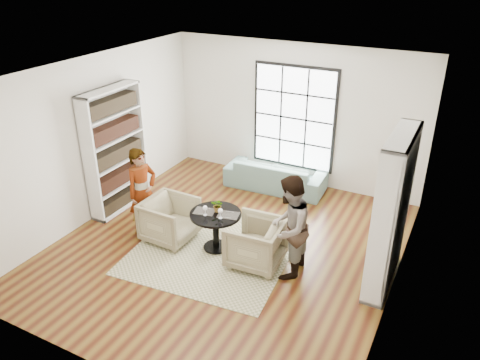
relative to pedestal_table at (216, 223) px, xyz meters
The scene contains 16 objects.
ground 0.54m from the pedestal_table, 42.22° to the left, with size 6.00×6.00×0.00m, color brown.
room_shell 1.02m from the pedestal_table, 78.16° to the left, with size 6.00×6.01×6.00m.
rug 0.50m from the pedestal_table, 108.31° to the right, with size 2.56×2.56×0.01m, color #BAB18B.
pedestal_table is the anchor object (origin of this frame).
sofa 2.58m from the pedestal_table, 90.45° to the left, with size 2.11×0.83×0.62m, color gray.
armchair_left 0.87m from the pedestal_table, behind, with size 0.82×0.85×0.77m, color tan.
armchair_right 0.79m from the pedestal_table, ahead, with size 0.83×0.85×0.78m, color tan.
person_left 1.45m from the pedestal_table, behind, with size 0.59×0.39×1.61m, color gray.
person_right 1.37m from the pedestal_table, ahead, with size 0.81×0.63×1.67m, color gray.
placemat_left 0.27m from the pedestal_table, behind, with size 0.34×0.26×0.01m, color black.
placemat_right 0.30m from the pedestal_table, 10.54° to the left, with size 0.34×0.26×0.01m, color black.
cutlery_left 0.28m from the pedestal_table, behind, with size 0.14×0.22×0.01m, color #B9B9BD, non-canonical shape.
cutlery_right 0.30m from the pedestal_table, 10.54° to the left, with size 0.14×0.22×0.01m, color #B9B9BD, non-canonical shape.
wine_glass_left 0.36m from the pedestal_table, 132.69° to the right, with size 0.08×0.08×0.18m.
wine_glass_right 0.36m from the pedestal_table, 33.13° to the right, with size 0.08×0.08×0.18m.
flower_centerpiece 0.31m from the pedestal_table, 83.98° to the left, with size 0.21×0.18×0.23m, color gray.
Camera 1 is at (3.30, -5.91, 4.58)m, focal length 35.00 mm.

